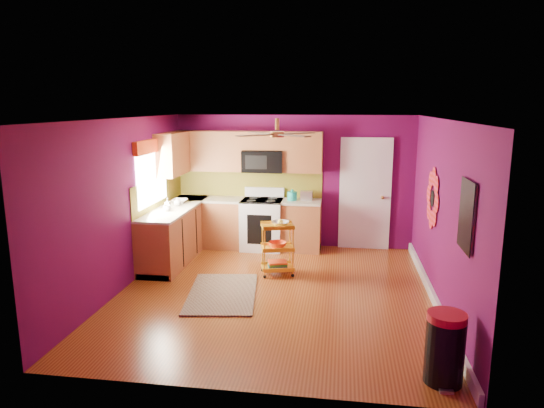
# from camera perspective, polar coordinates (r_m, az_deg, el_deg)

# --- Properties ---
(ground) EXTENTS (5.00, 5.00, 0.00)m
(ground) POSITION_cam_1_polar(r_m,az_deg,el_deg) (7.17, 0.36, -10.39)
(ground) COLOR #6C3110
(ground) RESTS_ON ground
(room_envelope) EXTENTS (4.54, 5.04, 2.52)m
(room_envelope) POSITION_cam_1_polar(r_m,az_deg,el_deg) (6.73, 0.60, 2.59)
(room_envelope) COLOR #5C0A46
(room_envelope) RESTS_ON ground
(lower_cabinets) EXTENTS (2.81, 2.31, 0.94)m
(lower_cabinets) POSITION_cam_1_polar(r_m,az_deg,el_deg) (8.99, -6.55, -2.97)
(lower_cabinets) COLOR brown
(lower_cabinets) RESTS_ON ground
(electric_range) EXTENTS (0.76, 0.66, 1.13)m
(electric_range) POSITION_cam_1_polar(r_m,az_deg,el_deg) (9.15, -1.16, -2.32)
(electric_range) COLOR white
(electric_range) RESTS_ON ground
(upper_cabinetry) EXTENTS (2.80, 2.30, 1.26)m
(upper_cabinetry) POSITION_cam_1_polar(r_m,az_deg,el_deg) (9.06, -5.54, 5.95)
(upper_cabinetry) COLOR brown
(upper_cabinetry) RESTS_ON ground
(left_window) EXTENTS (0.08, 1.35, 1.08)m
(left_window) POSITION_cam_1_polar(r_m,az_deg,el_deg) (8.31, -13.96, 4.71)
(left_window) COLOR white
(left_window) RESTS_ON ground
(panel_door) EXTENTS (0.95, 0.11, 2.15)m
(panel_door) POSITION_cam_1_polar(r_m,az_deg,el_deg) (9.21, 10.88, 1.02)
(panel_door) COLOR white
(panel_door) RESTS_ON ground
(right_wall_art) EXTENTS (0.04, 2.74, 1.04)m
(right_wall_art) POSITION_cam_1_polar(r_m,az_deg,el_deg) (6.50, 19.77, -0.12)
(right_wall_art) COLOR black
(right_wall_art) RESTS_ON ground
(ceiling_fan) EXTENTS (1.01, 1.01, 0.26)m
(ceiling_fan) POSITION_cam_1_polar(r_m,az_deg,el_deg) (6.86, 0.62, 8.29)
(ceiling_fan) COLOR #BF8C3F
(ceiling_fan) RESTS_ON ground
(shag_rug) EXTENTS (1.15, 1.66, 0.02)m
(shag_rug) POSITION_cam_1_polar(r_m,az_deg,el_deg) (7.16, -5.87, -10.39)
(shag_rug) COLOR black
(shag_rug) RESTS_ON ground
(rolling_cart) EXTENTS (0.58, 0.49, 0.91)m
(rolling_cart) POSITION_cam_1_polar(r_m,az_deg,el_deg) (7.76, 0.71, -5.01)
(rolling_cart) COLOR gold
(rolling_cart) RESTS_ON ground
(trash_can) EXTENTS (0.40, 0.43, 0.72)m
(trash_can) POSITION_cam_1_polar(r_m,az_deg,el_deg) (5.21, 19.67, -15.68)
(trash_can) COLOR black
(trash_can) RESTS_ON ground
(teal_kettle) EXTENTS (0.18, 0.18, 0.21)m
(teal_kettle) POSITION_cam_1_polar(r_m,az_deg,el_deg) (9.00, 2.39, 0.97)
(teal_kettle) COLOR #16A695
(teal_kettle) RESTS_ON lower_cabinets
(toaster) EXTENTS (0.22, 0.15, 0.18)m
(toaster) POSITION_cam_1_polar(r_m,az_deg,el_deg) (9.00, 4.07, 0.99)
(toaster) COLOR beige
(toaster) RESTS_ON lower_cabinets
(soap_bottle_a) EXTENTS (0.08, 0.09, 0.19)m
(soap_bottle_a) POSITION_cam_1_polar(r_m,az_deg,el_deg) (8.42, -12.19, 0.03)
(soap_bottle_a) COLOR #EA3F72
(soap_bottle_a) RESTS_ON lower_cabinets
(soap_bottle_b) EXTENTS (0.12, 0.12, 0.16)m
(soap_bottle_b) POSITION_cam_1_polar(r_m,az_deg,el_deg) (8.64, -11.07, 0.27)
(soap_bottle_b) COLOR white
(soap_bottle_b) RESTS_ON lower_cabinets
(counter_dish) EXTENTS (0.28, 0.28, 0.07)m
(counter_dish) POSITION_cam_1_polar(r_m,az_deg,el_deg) (8.92, -10.80, 0.34)
(counter_dish) COLOR white
(counter_dish) RESTS_ON lower_cabinets
(counter_cup) EXTENTS (0.12, 0.12, 0.10)m
(counter_cup) POSITION_cam_1_polar(r_m,az_deg,el_deg) (8.28, -12.23, -0.48)
(counter_cup) COLOR white
(counter_cup) RESTS_ON lower_cabinets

